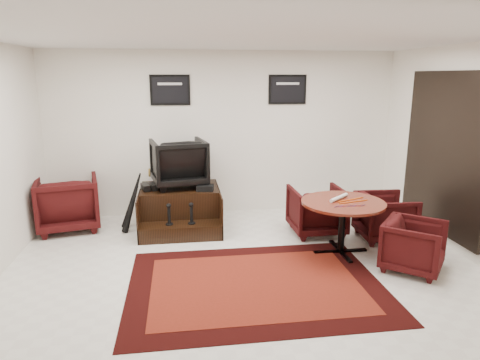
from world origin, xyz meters
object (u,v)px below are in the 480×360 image
object	(u,v)px
shine_chair	(179,160)
armchair_side	(68,201)
shine_podium	(180,209)
meeting_table	(343,208)
table_chair_back	(317,208)
table_chair_window	(385,215)
table_chair_corner	(414,243)

from	to	relation	value
shine_chair	armchair_side	xyz separation A→B (m)	(-1.75, 0.00, -0.60)
shine_podium	shine_chair	bearing A→B (deg)	90.00
shine_podium	meeting_table	bearing A→B (deg)	-32.21
shine_podium	table_chair_back	xyz separation A→B (m)	(2.08, -0.59, 0.11)
shine_podium	armchair_side	bearing A→B (deg)	175.49
meeting_table	table_chair_back	world-z (taller)	table_chair_back
table_chair_window	shine_chair	bearing A→B (deg)	72.54
table_chair_back	shine_podium	bearing A→B (deg)	-16.33
shine_podium	meeting_table	size ratio (longest dim) A/B	1.14
shine_podium	armchair_side	xyz separation A→B (m)	(-1.75, 0.14, 0.17)
table_chair_window	table_chair_corner	size ratio (longest dim) A/B	1.08
armchair_side	table_chair_window	bearing A→B (deg)	154.64
meeting_table	table_chair_back	xyz separation A→B (m)	(-0.10, 0.79, -0.24)
meeting_table	table_chair_back	size ratio (longest dim) A/B	1.40
shine_chair	meeting_table	world-z (taller)	shine_chair
shine_chair	table_chair_back	distance (m)	2.30
meeting_table	table_chair_window	xyz separation A→B (m)	(0.83, 0.40, -0.27)
shine_podium	meeting_table	world-z (taller)	meeting_table
shine_podium	table_chair_window	bearing A→B (deg)	-18.00
armchair_side	table_chair_window	xyz separation A→B (m)	(4.77, -1.12, -0.09)
table_chair_back	table_chair_corner	world-z (taller)	table_chair_back
table_chair_back	table_chair_window	xyz separation A→B (m)	(0.93, -0.39, -0.02)
shine_podium	table_chair_window	distance (m)	3.17
shine_chair	meeting_table	distance (m)	2.69
shine_chair	table_chair_corner	world-z (taller)	shine_chair
table_chair_window	table_chair_corner	world-z (taller)	table_chair_window
table_chair_corner	armchair_side	bearing A→B (deg)	104.88
table_chair_back	table_chair_corner	xyz separation A→B (m)	(0.79, -1.44, -0.05)
shine_podium	shine_chair	world-z (taller)	shine_chair
armchair_side	table_chair_back	distance (m)	3.90
shine_chair	armchair_side	distance (m)	1.85
armchair_side	table_chair_corner	xyz separation A→B (m)	(4.63, -2.16, -0.11)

